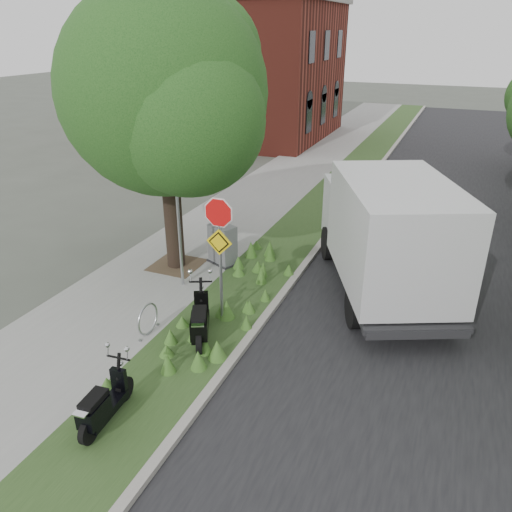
# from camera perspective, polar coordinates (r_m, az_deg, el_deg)

# --- Properties ---
(ground) EXTENTS (120.00, 120.00, 0.00)m
(ground) POSITION_cam_1_polar(r_m,az_deg,el_deg) (11.38, 1.24, -10.65)
(ground) COLOR #4C5147
(ground) RESTS_ON ground
(sidewalk_near) EXTENTS (3.50, 60.00, 0.12)m
(sidewalk_near) POSITION_cam_1_polar(r_m,az_deg,el_deg) (21.17, 0.48, 6.77)
(sidewalk_near) COLOR gray
(sidewalk_near) RESTS_ON ground
(verge) EXTENTS (2.00, 60.00, 0.12)m
(verge) POSITION_cam_1_polar(r_m,az_deg,el_deg) (20.35, 7.71, 5.79)
(verge) COLOR #2C471E
(verge) RESTS_ON ground
(kerb_near) EXTENTS (0.20, 60.00, 0.13)m
(kerb_near) POSITION_cam_1_polar(r_m,az_deg,el_deg) (20.13, 10.46, 5.41)
(kerb_near) COLOR #9E9991
(kerb_near) RESTS_ON ground
(road) EXTENTS (7.00, 60.00, 0.01)m
(road) POSITION_cam_1_polar(r_m,az_deg,el_deg) (19.78, 20.36, 3.70)
(road) COLOR black
(road) RESTS_ON ground
(street_tree_main) EXTENTS (6.21, 5.54, 7.66)m
(street_tree_main) POSITION_cam_1_polar(r_m,az_deg,el_deg) (13.82, -10.54, 16.92)
(street_tree_main) COLOR black
(street_tree_main) RESTS_ON ground
(bare_post) EXTENTS (0.08, 0.08, 4.00)m
(bare_post) POSITION_cam_1_polar(r_m,az_deg,el_deg) (13.12, -8.87, 4.52)
(bare_post) COLOR #A5A8AD
(bare_post) RESTS_ON ground
(bike_hoop) EXTENTS (0.06, 0.78, 0.77)m
(bike_hoop) POSITION_cam_1_polar(r_m,az_deg,el_deg) (11.77, -12.26, -7.07)
(bike_hoop) COLOR #A5A8AD
(bike_hoop) RESTS_ON ground
(sign_assembly) EXTENTS (0.94, 0.08, 3.22)m
(sign_assembly) POSITION_cam_1_polar(r_m,az_deg,el_deg) (11.22, -4.22, 2.36)
(sign_assembly) COLOR #A5A8AD
(sign_assembly) RESTS_ON ground
(brick_building) EXTENTS (9.40, 10.40, 8.30)m
(brick_building) POSITION_cam_1_polar(r_m,az_deg,el_deg) (33.32, -0.07, 20.64)
(brick_building) COLOR maroon
(brick_building) RESTS_ON ground
(scooter_near) EXTENTS (0.93, 1.69, 0.86)m
(scooter_near) POSITION_cam_1_polar(r_m,az_deg,el_deg) (11.28, -6.40, -7.87)
(scooter_near) COLOR black
(scooter_near) RESTS_ON ground
(scooter_far) EXTENTS (0.41, 1.61, 0.77)m
(scooter_far) POSITION_cam_1_polar(r_m,az_deg,el_deg) (9.53, -17.30, -16.39)
(scooter_far) COLOR black
(scooter_far) RESTS_ON ground
(box_truck) EXTENTS (4.66, 6.55, 2.78)m
(box_truck) POSITION_cam_1_polar(r_m,az_deg,el_deg) (13.31, 14.78, 2.84)
(box_truck) COLOR #262628
(box_truck) RESTS_ON ground
(utility_cabinet) EXTENTS (1.06, 0.90, 1.19)m
(utility_cabinet) POSITION_cam_1_polar(r_m,az_deg,el_deg) (14.84, -3.83, 1.26)
(utility_cabinet) COLOR #262628
(utility_cabinet) RESTS_ON ground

